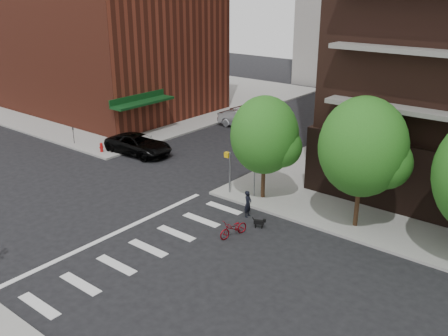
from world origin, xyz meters
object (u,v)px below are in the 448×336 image
at_px(fire_hydrant, 101,147).
at_px(parked_car_black, 139,145).
at_px(parked_car_maroon, 257,119).
at_px(scooter, 234,228).
at_px(dog_walker, 248,204).
at_px(parked_car_silver, 245,119).

distance_m(fire_hydrant, parked_car_black, 2.89).
distance_m(fire_hydrant, parked_car_maroon, 14.58).
distance_m(scooter, dog_walker, 2.52).
height_order(parked_car_black, parked_car_maroon, parked_car_black).
xyz_separation_m(parked_car_maroon, scooter, (11.20, -17.92, -0.28)).
distance_m(parked_car_maroon, parked_car_silver, 1.28).
relative_size(fire_hydrant, parked_car_silver, 0.14).
relative_size(parked_car_black, parked_car_maroon, 1.06).
relative_size(parked_car_silver, dog_walker, 3.29).
relative_size(parked_car_black, parked_car_silver, 1.08).
xyz_separation_m(fire_hydrant, parked_car_maroon, (4.84, 13.76, 0.19)).
height_order(parked_car_maroon, parked_car_silver, parked_car_silver).
bearing_deg(parked_car_silver, fire_hydrant, 162.33).
bearing_deg(parked_car_silver, scooter, -143.95).
bearing_deg(parked_car_maroon, dog_walker, -143.05).
xyz_separation_m(parked_car_maroon, dog_walker, (10.37, -15.56, 0.03)).
bearing_deg(scooter, parked_car_black, 168.26).
bearing_deg(parked_car_silver, parked_car_maroon, -26.10).
height_order(parked_car_black, scooter, parked_car_black).
xyz_separation_m(parked_car_black, parked_car_silver, (1.96, 10.88, 0.07)).
bearing_deg(fire_hydrant, parked_car_maroon, 70.61).
height_order(fire_hydrant, parked_car_silver, parked_car_silver).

